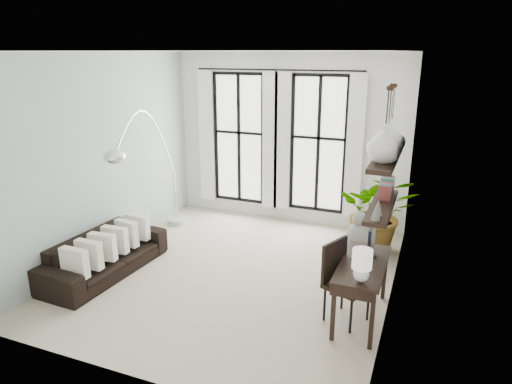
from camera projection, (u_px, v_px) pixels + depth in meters
The scene contains 16 objects.
floor at pixel (235, 272), 6.89m from camera, with size 5.00×5.00×0.00m, color #B9AD93.
ceiling at pixel (232, 51), 5.95m from camera, with size 5.00×5.00×0.00m, color white.
wall_left at pixel (104, 157), 7.22m from camera, with size 5.00×5.00×0.00m, color #9CAEA5.
wall_right at pixel (400, 187), 5.63m from camera, with size 5.00×5.00×0.00m, color white.
wall_back at pixel (288, 139), 8.64m from camera, with size 4.50×4.50×0.00m, color white.
windows at pixel (277, 142), 8.66m from camera, with size 3.26×0.13×2.65m.
wall_shelves at pixel (384, 186), 5.18m from camera, with size 0.25×1.30×0.60m.
sofa at pixel (105, 255), 6.79m from camera, with size 2.04×0.80×0.60m, color black.
throw_pillows at pixel (109, 243), 6.70m from camera, with size 0.40×1.52×0.40m.
plant at pixel (378, 212), 7.47m from camera, with size 1.21×1.05×1.35m, color #2D7228.
desk at pixel (362, 268), 5.46m from camera, with size 0.54×1.28×1.15m.
desk_chair at pixel (342, 276), 5.56m from camera, with size 0.62×0.62×1.00m.
arc_lamp at pixel (147, 141), 7.29m from camera, with size 0.73×2.47×2.35m.
buddha at pixel (358, 240), 7.19m from camera, with size 0.46×0.46×0.82m.
vase_a at pixel (385, 144), 4.77m from camera, with size 0.37×0.37×0.38m, color white.
vase_b at pixel (389, 138), 5.12m from camera, with size 0.37×0.37×0.38m, color white.
Camera 1 is at (2.60, -5.67, 3.19)m, focal length 32.00 mm.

